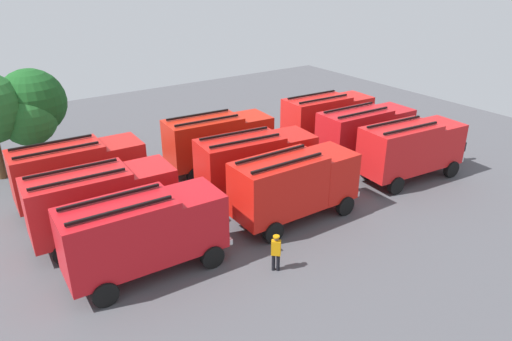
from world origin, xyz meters
The scene contains 20 objects.
ground_plane centered at (0.00, 0.00, 0.00)m, with size 54.72×54.72×0.00m, color #4C4C51.
fire_truck_0 centered at (-8.64, -3.98, 2.15)m, with size 7.27×2.93×3.88m.
fire_truck_1 centered at (-0.22, -3.91, 2.15)m, with size 7.21×2.77×3.88m.
fire_truck_2 centered at (9.10, -3.97, 2.15)m, with size 7.37×3.23×3.88m.
fire_truck_3 centered at (-9.20, -0.06, 2.15)m, with size 7.31×3.04×3.88m.
fire_truck_4 centered at (-0.15, -0.23, 2.15)m, with size 7.40×3.32×3.88m.
fire_truck_5 centered at (9.05, -0.12, 2.15)m, with size 7.29×2.97×3.88m.
fire_truck_6 centered at (-9.12, 4.23, 2.15)m, with size 7.27×2.92×3.88m.
fire_truck_7 centered at (-0.15, 4.15, 2.15)m, with size 7.35×3.16×3.88m.
fire_truck_8 centered at (9.16, 3.84, 2.15)m, with size 7.30×3.02×3.88m.
firefighter_0 centered at (-3.80, -7.11, 1.02)m, with size 0.47×0.46×1.81m.
firefighter_1 centered at (14.14, 5.12, 1.02)m, with size 0.29×0.43×1.81m.
firefighter_2 centered at (-6.45, 6.92, 0.90)m, with size 0.44×0.27×1.62m.
firefighter_3 centered at (14.57, -4.13, 0.90)m, with size 0.48×0.44×1.62m.
firefighter_4 centered at (3.51, 6.85, 1.05)m, with size 0.46×0.31×1.84m.
tree_1 centered at (-10.25, 10.69, 3.69)m, with size 3.54×3.54×5.49m.
tree_2 centered at (-9.75, 11.41, 4.49)m, with size 4.30×4.30×6.67m.
traffic_cone_0 centered at (-11.84, 5.98, 0.37)m, with size 0.51×0.51×0.73m, color #F2600C.
traffic_cone_1 centered at (-0.15, 2.15, 0.30)m, with size 0.41×0.41×0.59m, color #F2600C.
traffic_cone_2 centered at (4.26, 1.55, 0.32)m, with size 0.44×0.44×0.63m, color #F2600C.
Camera 1 is at (-14.64, -21.31, 12.90)m, focal length 33.23 mm.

